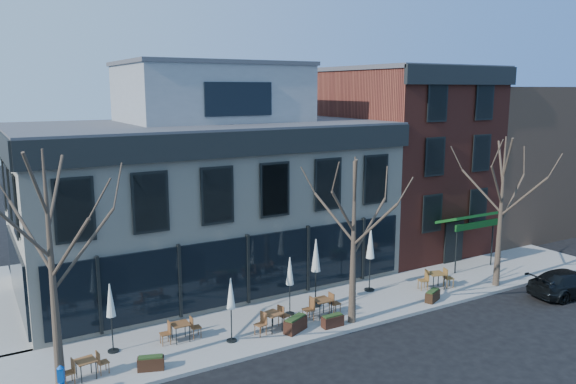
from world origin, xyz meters
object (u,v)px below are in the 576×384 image
cafe_set_0 (86,367)px  call_box (61,382)px  umbrella_0 (111,304)px  parked_sedan (569,283)px

cafe_set_0 → call_box: bearing=-131.7°
call_box → cafe_set_0: call_box is taller
call_box → cafe_set_0: size_ratio=0.75×
call_box → cafe_set_0: bearing=48.3°
cafe_set_0 → umbrella_0: (1.26, 1.56, 1.46)m
parked_sedan → cafe_set_0: 22.08m
call_box → umbrella_0: 3.62m
parked_sedan → cafe_set_0: (-21.84, 3.25, -0.06)m
parked_sedan → cafe_set_0: parked_sedan is taller
parked_sedan → call_box: (-22.77, 2.21, 0.15)m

